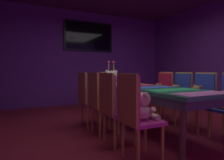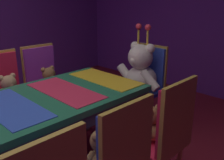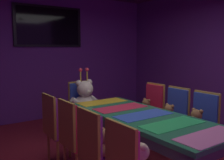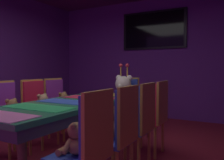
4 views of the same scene
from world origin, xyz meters
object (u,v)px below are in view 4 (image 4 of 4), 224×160
(chair_right_2, at_px, (141,117))
(chair_left_2, at_px, (36,105))
(banquet_table, at_px, (68,109))
(teddy_left_2, at_px, (43,106))
(teddy_right_0, at_px, (75,140))
(king_teddy_bear, at_px, (123,93))
(teddy_left_1, at_px, (12,112))
(teddy_left_3, at_px, (64,102))
(chair_left_1, at_px, (5,111))
(throne_chair, at_px, (127,99))
(wall_tv, at_px, (153,30))
(chair_right_1, at_px, (121,126))
(teddy_right_1, at_px, (108,125))
(chair_right_3, at_px, (157,110))
(teddy_right_3, at_px, (146,111))
(chair_left_3, at_px, (57,101))
(chair_right_0, at_px, (90,140))
(teddy_right_2, at_px, (130,117))

(chair_right_2, bearing_deg, chair_left_2, -1.60)
(banquet_table, bearing_deg, teddy_left_2, 157.79)
(teddy_right_0, xyz_separation_m, king_teddy_bear, (-0.71, 2.29, 0.13))
(teddy_left_1, bearing_deg, teddy_left_3, 90.65)
(teddy_left_3, bearing_deg, chair_left_1, -97.55)
(throne_chair, bearing_deg, teddy_left_3, -38.78)
(throne_chair, height_order, wall_tv, wall_tv)
(chair_right_1, distance_m, chair_right_2, 0.50)
(chair_left_1, xyz_separation_m, king_teddy_bear, (0.86, 1.75, 0.11))
(banquet_table, bearing_deg, chair_right_2, 15.45)
(teddy_right_1, xyz_separation_m, wall_tv, (-0.72, 3.37, 1.46))
(teddy_right_1, bearing_deg, chair_right_3, -98.94)
(teddy_left_2, bearing_deg, teddy_left_1, -91.48)
(chair_left_2, bearing_deg, banquet_table, -18.68)
(banquet_table, height_order, teddy_right_3, banquet_table)
(teddy_left_3, relative_size, teddy_right_3, 1.07)
(throne_chair, relative_size, wall_tv, 0.65)
(teddy_right_0, xyz_separation_m, chair_right_2, (0.15, 1.02, 0.02))
(chair_left_2, height_order, chair_right_3, same)
(teddy_right_0, relative_size, king_teddy_bear, 0.37)
(chair_right_3, bearing_deg, chair_right_2, 89.09)
(teddy_right_0, distance_m, throne_chair, 2.56)
(chair_right_1, height_order, chair_right_3, same)
(chair_right_2, relative_size, chair_right_3, 1.00)
(chair_left_3, height_order, chair_right_2, same)
(teddy_right_0, relative_size, chair_right_1, 0.29)
(teddy_left_2, bearing_deg, chair_right_0, -34.28)
(teddy_left_2, xyz_separation_m, throne_chair, (0.70, 1.39, 0.00))
(chair_left_1, distance_m, throne_chair, 2.10)
(banquet_table, height_order, teddy_right_1, teddy_right_1)
(chair_left_3, bearing_deg, teddy_right_2, -18.35)
(teddy_left_3, relative_size, teddy_right_2, 1.05)
(chair_left_2, bearing_deg, teddy_right_1, -19.25)
(teddy_right_3, xyz_separation_m, throne_chair, (-0.73, 0.92, 0.02))
(chair_right_0, relative_size, wall_tv, 0.65)
(teddy_left_1, bearing_deg, teddy_left_2, 88.52)
(teddy_left_3, height_order, chair_right_3, chair_right_3)
(throne_chair, bearing_deg, teddy_right_3, 38.44)
(chair_right_3, bearing_deg, chair_right_0, 89.31)
(chair_right_1, relative_size, king_teddy_bear, 1.26)
(teddy_right_1, xyz_separation_m, king_teddy_bear, (-0.72, 1.77, 0.12))
(banquet_table, relative_size, teddy_left_3, 7.07)
(teddy_right_2, bearing_deg, chair_right_2, 180.00)
(teddy_left_1, distance_m, throne_chair, 2.05)
(teddy_right_3, bearing_deg, teddy_right_2, 89.06)
(chair_right_0, relative_size, throne_chair, 1.00)
(chair_left_3, distance_m, teddy_right_1, 1.89)
(teddy_right_0, bearing_deg, chair_right_3, -96.01)
(teddy_right_1, relative_size, teddy_right_3, 1.11)
(teddy_right_1, bearing_deg, wall_tv, -78.00)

